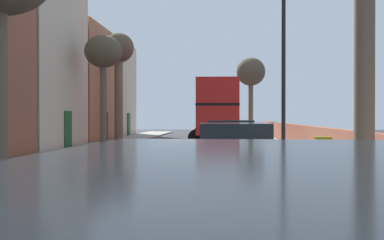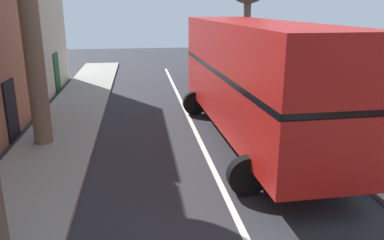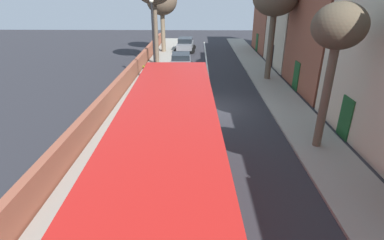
# 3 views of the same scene
# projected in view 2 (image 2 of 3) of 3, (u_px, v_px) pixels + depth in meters

# --- Properties ---
(double_decker_bus) EXTENTS (3.78, 11.02, 4.06)m
(double_decker_bus) POSITION_uv_depth(u_px,v_px,m) (252.00, 74.00, 12.60)
(double_decker_bus) COLOR #B31915
(double_decker_bus) RESTS_ON ground
(parked_car_red_right_2) EXTENTS (2.59, 4.58, 1.53)m
(parked_car_red_right_2) POSITION_uv_depth(u_px,v_px,m) (215.00, 70.00, 22.68)
(parked_car_red_right_2) COLOR #AD1919
(parked_car_red_right_2) RESTS_ON ground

